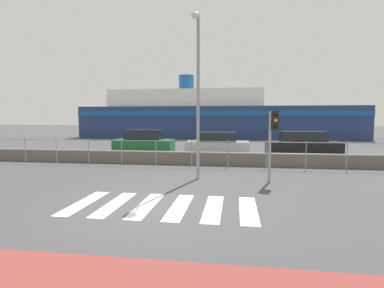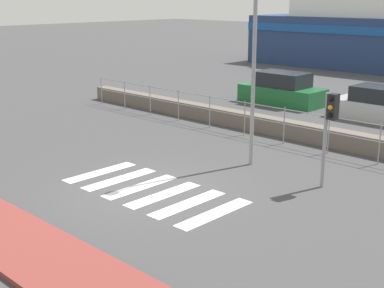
{
  "view_description": "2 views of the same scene",
  "coord_description": "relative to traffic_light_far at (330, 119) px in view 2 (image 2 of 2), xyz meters",
  "views": [
    {
      "loc": [
        2.05,
        -7.62,
        2.36
      ],
      "look_at": [
        0.66,
        2.0,
        1.5
      ],
      "focal_mm": 28.0,
      "sensor_mm": 36.0,
      "label": 1
    },
    {
      "loc": [
        10.2,
        -8.97,
        5.02
      ],
      "look_at": [
        0.69,
        1.0,
        1.2
      ],
      "focal_mm": 50.0,
      "sensor_mm": 36.0,
      "label": 2
    }
  ],
  "objects": [
    {
      "name": "harbor_fence",
      "position": [
        -3.4,
        3.0,
        -1.07
      ],
      "size": [
        20.97,
        0.04,
        1.3
      ],
      "color": "gray",
      "rests_on": "ground_plane"
    },
    {
      "name": "sidewalk_brick",
      "position": [
        -3.4,
        -7.49,
        -1.85
      ],
      "size": [
        24.0,
        1.8,
        0.12
      ],
      "color": "brown",
      "rests_on": "ground_plane"
    },
    {
      "name": "parked_car_green",
      "position": [
        -7.61,
        9.03,
        -1.26
      ],
      "size": [
        4.06,
        1.76,
        1.53
      ],
      "color": "#1E6633",
      "rests_on": "ground_plane"
    },
    {
      "name": "ground_plane",
      "position": [
        -3.4,
        -3.39,
        -1.91
      ],
      "size": [
        160.0,
        160.0,
        0.0
      ],
      "primitive_type": "plane",
      "color": "#424244"
    },
    {
      "name": "parked_car_silver",
      "position": [
        -2.52,
        9.03,
        -1.32
      ],
      "size": [
        4.16,
        1.79,
        1.39
      ],
      "color": "#BCBCC1",
      "rests_on": "ground_plane"
    },
    {
      "name": "crosswalk",
      "position": [
        -3.24,
        -3.39,
        -1.91
      ],
      "size": [
        4.95,
        2.4,
        0.01
      ],
      "color": "silver",
      "rests_on": "ground_plane"
    },
    {
      "name": "seawall",
      "position": [
        -3.4,
        3.88,
        -1.6
      ],
      "size": [
        23.25,
        0.55,
        0.62
      ],
      "color": "#6B6056",
      "rests_on": "ground_plane"
    },
    {
      "name": "traffic_light_far",
      "position": [
        0.0,
        0.0,
        0.0
      ],
      "size": [
        0.34,
        0.32,
        2.6
      ],
      "color": "gray",
      "rests_on": "ground_plane"
    },
    {
      "name": "streetlamp",
      "position": [
        -2.75,
        0.1,
        1.84
      ],
      "size": [
        0.32,
        1.1,
        6.05
      ],
      "color": "gray",
      "rests_on": "ground_plane"
    }
  ]
}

